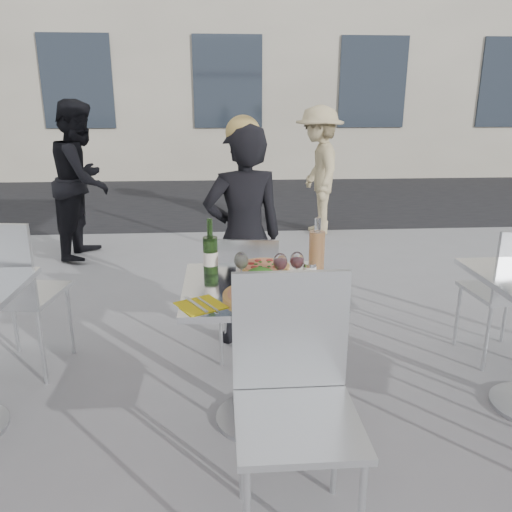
{
  "coord_description": "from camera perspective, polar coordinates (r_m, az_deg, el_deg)",
  "views": [
    {
      "loc": [
        -0.17,
        -2.25,
        1.59
      ],
      "look_at": [
        0.0,
        0.15,
        0.85
      ],
      "focal_mm": 35.0,
      "sensor_mm": 36.0,
      "label": 1
    }
  ],
  "objects": [
    {
      "name": "ground",
      "position": [
        2.76,
        0.23,
        -18.11
      ],
      "size": [
        80.0,
        80.0,
        0.0
      ],
      "primitive_type": "plane",
      "color": "gray"
    },
    {
      "name": "street_asphalt",
      "position": [
        8.89,
        -2.84,
        6.77
      ],
      "size": [
        24.0,
        5.0,
        0.0
      ],
      "primitive_type": "cube",
      "color": "black",
      "rests_on": "ground"
    },
    {
      "name": "main_table",
      "position": [
        2.48,
        0.24,
        -7.89
      ],
      "size": [
        0.72,
        0.72,
        0.75
      ],
      "color": "#B7BABF",
      "rests_on": "ground"
    },
    {
      "name": "chair_far",
      "position": [
        3.08,
        -0.99,
        -3.74
      ],
      "size": [
        0.42,
        0.43,
        0.83
      ],
      "rotation": [
        0.0,
        0.0,
        3.04
      ],
      "color": "silver",
      "rests_on": "ground"
    },
    {
      "name": "chair_near",
      "position": [
        1.92,
        4.37,
        -14.43
      ],
      "size": [
        0.45,
        0.46,
        0.99
      ],
      "rotation": [
        0.0,
        0.0,
        0.0
      ],
      "color": "silver",
      "rests_on": "ground"
    },
    {
      "name": "side_chair_lfar",
      "position": [
        3.21,
        -26.28,
        -3.09
      ],
      "size": [
        0.5,
        0.52,
        0.98
      ],
      "rotation": [
        0.0,
        0.0,
        3.0
      ],
      "color": "silver",
      "rests_on": "ground"
    },
    {
      "name": "woman_diner",
      "position": [
        3.31,
        -1.41,
        2.14
      ],
      "size": [
        0.6,
        0.46,
        1.47
      ],
      "primitive_type": "imported",
      "rotation": [
        0.0,
        0.0,
        3.36
      ],
      "color": "black",
      "rests_on": "ground"
    },
    {
      "name": "pedestrian_a",
      "position": [
        5.59,
        -19.23,
        8.19
      ],
      "size": [
        0.7,
        0.85,
        1.63
      ],
      "primitive_type": "imported",
      "rotation": [
        0.0,
        0.0,
        1.46
      ],
      "color": "black",
      "rests_on": "ground"
    },
    {
      "name": "pedestrian_b",
      "position": [
        6.31,
        7.14,
        9.63
      ],
      "size": [
        0.59,
        1.02,
        1.57
      ],
      "primitive_type": "imported",
      "rotation": [
        0.0,
        0.0,
        4.7
      ],
      "color": "tan",
      "rests_on": "ground"
    },
    {
      "name": "pizza_near",
      "position": [
        2.25,
        0.75,
        -4.5
      ],
      "size": [
        0.36,
        0.36,
        0.02
      ],
      "color": "#DCA756",
      "rests_on": "main_table"
    },
    {
      "name": "pizza_far",
      "position": [
        2.6,
        0.99,
        -1.34
      ],
      "size": [
        0.3,
        0.3,
        0.03
      ],
      "color": "white",
      "rests_on": "main_table"
    },
    {
      "name": "salad_plate",
      "position": [
        2.39,
        0.55,
        -2.56
      ],
      "size": [
        0.22,
        0.22,
        0.09
      ],
      "color": "white",
      "rests_on": "main_table"
    },
    {
      "name": "wine_bottle",
      "position": [
        2.51,
        -5.23,
        0.25
      ],
      "size": [
        0.07,
        0.08,
        0.29
      ],
      "color": "#2D551F",
      "rests_on": "main_table"
    },
    {
      "name": "carafe",
      "position": [
        2.55,
        6.96,
        0.55
      ],
      "size": [
        0.08,
        0.08,
        0.29
      ],
      "color": "tan",
      "rests_on": "main_table"
    },
    {
      "name": "sugar_shaker",
      "position": [
        2.41,
        6.13,
        -2.03
      ],
      "size": [
        0.06,
        0.06,
        0.11
      ],
      "color": "white",
      "rests_on": "main_table"
    },
    {
      "name": "wineglass_white_a",
      "position": [
        2.4,
        -1.72,
        -0.63
      ],
      "size": [
        0.07,
        0.07,
        0.16
      ],
      "color": "white",
      "rests_on": "main_table"
    },
    {
      "name": "wineglass_white_b",
      "position": [
        2.39,
        -1.68,
        -0.66
      ],
      "size": [
        0.07,
        0.07,
        0.16
      ],
      "color": "white",
      "rests_on": "main_table"
    },
    {
      "name": "wineglass_red_a",
      "position": [
        2.38,
        2.79,
        -0.79
      ],
      "size": [
        0.07,
        0.07,
        0.16
      ],
      "color": "white",
      "rests_on": "main_table"
    },
    {
      "name": "wineglass_red_b",
      "position": [
        2.41,
        4.71,
        -0.61
      ],
      "size": [
        0.07,
        0.07,
        0.16
      ],
      "color": "white",
      "rests_on": "main_table"
    },
    {
      "name": "napkin_left",
      "position": [
        2.18,
        -6.38,
        -5.57
      ],
      "size": [
        0.25,
        0.25,
        0.01
      ],
      "rotation": [
        0.0,
        0.0,
        0.52
      ],
      "color": "yellow",
      "rests_on": "main_table"
    },
    {
      "name": "napkin_right",
      "position": [
        2.28,
        6.12,
        -4.48
      ],
      "size": [
        0.19,
        0.2,
        0.01
      ],
      "rotation": [
        0.0,
        0.0,
        0.06
      ],
      "color": "yellow",
      "rests_on": "main_table"
    }
  ]
}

